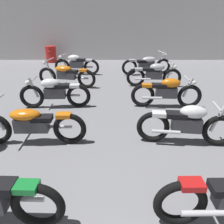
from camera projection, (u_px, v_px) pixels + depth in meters
The scene contains 10 objects.
back_wall at pixel (112, 26), 12.17m from camera, with size 13.09×0.24×3.60m, color #BCBAB7.
motorcycle_left_row_2 at pixel (32, 124), 4.42m from camera, with size 2.17×0.68×0.97m.
motorcycle_left_row_3 at pixel (55, 92), 6.17m from camera, with size 1.97×0.48×0.88m.
motorcycle_left_row_4 at pixel (67, 74), 7.97m from camera, with size 2.14×0.75×0.97m.
motorcycle_left_row_5 at pixel (77, 64), 9.58m from camera, with size 1.97×0.48×0.88m.
motorcycle_right_row_2 at pixel (188, 124), 4.41m from camera, with size 1.97×0.48×0.88m.
motorcycle_right_row_3 at pixel (167, 92), 6.19m from camera, with size 1.97×0.48×0.88m.
motorcycle_right_row_4 at pixel (155, 74), 7.96m from camera, with size 1.97×0.48×0.88m.
motorcycle_right_row_5 at pixel (147, 64), 9.57m from camera, with size 2.16×0.71×0.97m.
oil_drum at pixel (52, 54), 12.06m from camera, with size 0.59×0.59×0.85m.
Camera 1 is at (0.01, 0.90, 2.47)m, focal length 35.62 mm.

